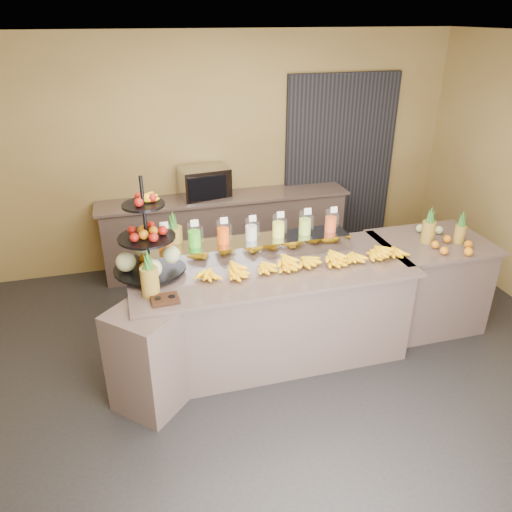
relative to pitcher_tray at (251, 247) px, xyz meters
name	(u,v)px	position (x,y,z in m)	size (l,w,h in m)	color
ground	(280,371)	(0.11, -0.58, -1.01)	(6.00, 6.00, 0.00)	black
room_envelope	(277,146)	(0.30, 0.21, 0.87)	(6.04, 5.02, 2.82)	olive
buffet_counter	(260,315)	(-0.01, -0.32, -0.54)	(2.75, 1.25, 0.93)	gray
right_counter	(426,282)	(1.81, -0.18, -0.54)	(1.08, 0.88, 0.93)	gray
back_ledge	(226,231)	(0.11, 1.67, -0.54)	(3.10, 0.55, 0.93)	gray
pitcher_tray	(251,247)	(0.00, 0.00, 0.00)	(1.85, 0.30, 0.15)	gray
juice_pitcher_orange_a	(165,239)	(-0.78, 0.00, 0.17)	(0.12, 0.13, 0.29)	silver
juice_pitcher_green	(194,236)	(-0.52, 0.00, 0.17)	(0.12, 0.12, 0.28)	silver
juice_pitcher_orange_b	(223,234)	(-0.26, 0.00, 0.17)	(0.12, 0.12, 0.28)	silver
juice_pitcher_milk	(251,231)	(0.00, 0.00, 0.17)	(0.11, 0.12, 0.27)	silver
juice_pitcher_lemon	(278,227)	(0.26, 0.00, 0.17)	(0.12, 0.12, 0.28)	silver
juice_pitcher_lime	(305,224)	(0.52, 0.00, 0.17)	(0.12, 0.12, 0.29)	silver
juice_pitcher_orange_c	(331,222)	(0.78, 0.00, 0.17)	(0.11, 0.12, 0.27)	silver
banana_heap	(306,259)	(0.41, -0.34, -0.01)	(1.94, 0.18, 0.16)	#FFB60C
fruit_stand	(153,249)	(-0.89, -0.12, 0.15)	(0.67, 0.67, 0.87)	black
condiment_caddy	(165,299)	(-0.86, -0.62, -0.06)	(0.21, 0.16, 0.03)	black
pineapple_left_a	(150,279)	(-0.96, -0.50, 0.07)	(0.14, 0.14, 0.40)	brown
pineapple_left_b	(174,239)	(-0.68, 0.15, 0.10)	(0.16, 0.16, 0.45)	brown
right_fruit_pile	(447,239)	(1.86, -0.32, -0.01)	(0.41, 0.39, 0.21)	brown
oven_warmer	(204,183)	(-0.13, 1.67, 0.11)	(0.57, 0.40, 0.38)	gray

